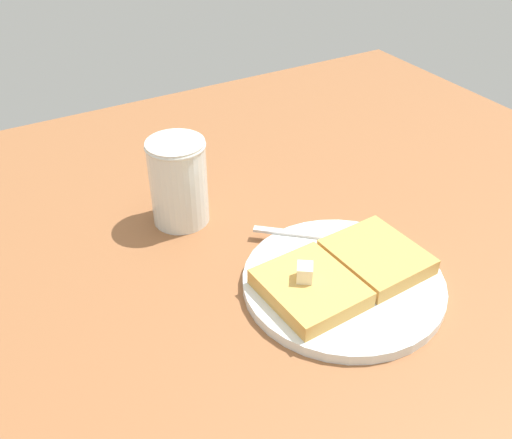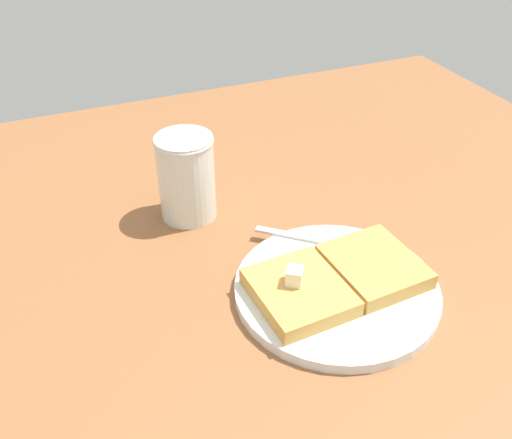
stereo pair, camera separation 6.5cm
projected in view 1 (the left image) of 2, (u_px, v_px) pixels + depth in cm
name	position (u px, v px, depth cm)	size (l,w,h in cm)	color
table_surface	(301.00, 328.00, 59.36)	(120.84, 120.84, 2.36)	brown
plate	(343.00, 282.00, 62.35)	(22.04, 22.04, 1.24)	white
toast_slice_left	(310.00, 288.00, 59.41)	(8.96, 10.25, 1.86)	gold
toast_slice_middle	(376.00, 257.00, 63.59)	(8.96, 10.25, 1.86)	gold
butter_pat_primary	(305.00, 272.00, 58.63)	(1.81, 1.63, 1.81)	#F7ECC5
fork	(328.00, 237.00, 67.74)	(13.06, 11.53, 0.36)	silver
syrup_jar	(179.00, 186.00, 70.35)	(7.33, 7.33, 11.09)	#331605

